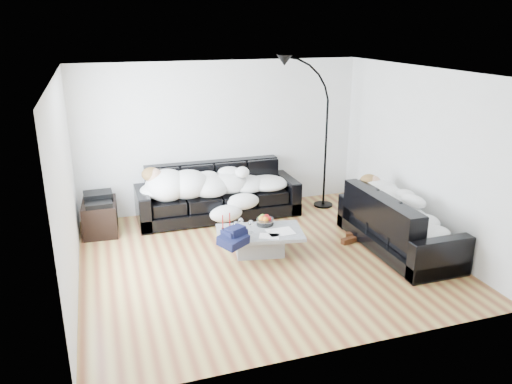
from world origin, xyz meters
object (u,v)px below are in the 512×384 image
object	(u,v)px
fruit_bowl	(265,220)
shoes	(351,238)
sofa_right	(399,222)
stereo	(98,198)
sleeper_right	(400,208)
sleeper_back	(218,181)
floor_lamp	(326,143)
wine_glass_a	(241,224)
sofa_back	(218,192)
wine_glass_c	(251,227)
av_cabinet	(100,217)
coffee_table	(260,242)
candle_right	(230,221)
candle_left	(223,223)
wine_glass_b	(236,228)

from	to	relation	value
fruit_bowl	shoes	distance (m)	1.41
sofa_right	stereo	size ratio (longest dim) A/B	4.81
sleeper_right	fruit_bowl	size ratio (longest dim) A/B	7.05
sleeper_back	floor_lamp	distance (m)	2.03
wine_glass_a	stereo	size ratio (longest dim) A/B	0.40
sofa_back	wine_glass_c	size ratio (longest dim) A/B	14.65
av_cabinet	shoes	bearing A→B (deg)	-19.47
fruit_bowl	shoes	xyz separation A→B (m)	(1.34, -0.20, -0.39)
sleeper_right	av_cabinet	bearing A→B (deg)	64.29
fruit_bowl	sofa_back	bearing A→B (deg)	103.89
sleeper_back	coffee_table	world-z (taller)	sleeper_back
candle_right	sleeper_right	bearing A→B (deg)	-16.75
sleeper_right	stereo	size ratio (longest dim) A/B	4.12
stereo	sleeper_back	bearing A→B (deg)	-0.30
sofa_back	fruit_bowl	world-z (taller)	sofa_back
sofa_back	wine_glass_a	xyz separation A→B (m)	(-0.03, -1.50, -0.00)
sleeper_right	candle_left	world-z (taller)	sleeper_right
wine_glass_b	av_cabinet	bearing A→B (deg)	139.85
fruit_bowl	wine_glass_c	size ratio (longest dim) A/B	1.37
candle_left	floor_lamp	size ratio (longest dim) A/B	0.09
candle_right	floor_lamp	distance (m)	2.60
sleeper_back	floor_lamp	world-z (taller)	floor_lamp
sleeper_back	sleeper_right	xyz separation A→B (m)	(2.21, -2.06, -0.01)
wine_glass_b	candle_right	xyz separation A→B (m)	(-0.02, 0.24, 0.02)
fruit_bowl	sleeper_back	bearing A→B (deg)	104.37
candle_right	sleeper_back	bearing A→B (deg)	82.90
stereo	wine_glass_a	bearing A→B (deg)	-37.92
sleeper_back	wine_glass_c	xyz separation A→B (m)	(0.07, -1.61, -0.20)
sleeper_right	coffee_table	world-z (taller)	sleeper_right
sofa_back	av_cabinet	distance (m)	1.97
sleeper_back	fruit_bowl	distance (m)	1.46
sleeper_right	av_cabinet	distance (m)	4.64
av_cabinet	floor_lamp	world-z (taller)	floor_lamp
shoes	candle_left	bearing A→B (deg)	171.46
sofa_back	wine_glass_b	bearing A→B (deg)	-95.00
sofa_back	candle_right	distance (m)	1.40
wine_glass_a	stereo	world-z (taller)	stereo
coffee_table	stereo	bearing A→B (deg)	144.46
candle_left	wine_glass_b	bearing A→B (deg)	-55.03
sleeper_back	shoes	world-z (taller)	sleeper_back
sofa_right	shoes	world-z (taller)	sofa_right
fruit_bowl	candle_right	bearing A→B (deg)	174.44
sleeper_right	wine_glass_a	xyz separation A→B (m)	(-2.24, 0.60, -0.20)
wine_glass_c	sleeper_back	bearing A→B (deg)	92.51
coffee_table	shoes	xyz separation A→B (m)	(1.49, 0.00, -0.13)
fruit_bowl	floor_lamp	bearing A→B (deg)	40.17
sofa_back	fruit_bowl	xyz separation A→B (m)	(0.36, -1.44, -0.01)
shoes	av_cabinet	xyz separation A→B (m)	(-3.65, 1.54, 0.21)
shoes	candle_right	bearing A→B (deg)	169.87
fruit_bowl	stereo	world-z (taller)	stereo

